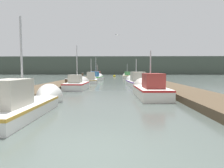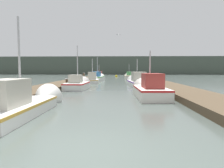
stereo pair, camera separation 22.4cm
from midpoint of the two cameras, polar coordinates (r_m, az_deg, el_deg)
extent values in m
plane|color=#47514C|center=(4.59, -8.45, -18.75)|extent=(200.00, 200.00, 0.00)
cube|color=#4C3D2B|center=(21.14, -15.49, -0.32)|extent=(2.74, 40.00, 0.37)
cube|color=#4C3D2B|center=(20.75, 14.39, -0.38)|extent=(2.74, 40.00, 0.37)
cube|color=#424C42|center=(78.32, 0.88, 5.21)|extent=(120.00, 16.00, 6.41)
cube|color=silver|center=(8.36, -25.77, -6.81)|extent=(1.61, 4.58, 0.50)
cube|color=gold|center=(8.33, -25.81, -5.52)|extent=(1.64, 4.61, 0.10)
cone|color=silver|center=(10.95, -18.94, -4.10)|extent=(1.52, 1.16, 1.52)
cube|color=#B2AD9E|center=(7.76, -27.85, -2.30)|extent=(0.97, 1.72, 0.95)
cylinder|color=#B2B2B7|center=(8.54, -25.12, 6.26)|extent=(0.08, 0.08, 3.30)
cube|color=silver|center=(12.69, 10.61, -2.43)|extent=(1.88, 4.15, 0.68)
cube|color=red|center=(12.66, 10.63, -1.17)|extent=(1.91, 4.19, 0.10)
cone|color=silver|center=(15.14, 8.75, -1.35)|extent=(1.67, 0.97, 1.64)
cube|color=#99332D|center=(12.13, 11.13, 0.94)|extent=(1.15, 1.69, 0.87)
cylinder|color=#B2B2B7|center=(12.91, 10.43, 4.28)|extent=(0.08, 0.08, 2.29)
cube|color=silver|center=(18.01, -10.45, -0.58)|extent=(1.75, 3.71, 0.62)
cube|color=red|center=(18.00, -10.46, 0.21)|extent=(1.78, 3.74, 0.10)
cone|color=silver|center=(20.14, -9.03, -0.07)|extent=(1.59, 0.74, 1.57)
cube|color=#B2AD9E|center=(17.53, -10.82, 1.45)|extent=(1.06, 1.14, 0.70)
cylinder|color=#B2B2B7|center=(18.23, -10.33, 5.63)|extent=(0.08, 0.08, 3.29)
cube|color=silver|center=(22.11, 6.75, 0.21)|extent=(2.12, 4.86, 0.53)
cube|color=#6527A3|center=(22.10, 6.76, 0.74)|extent=(2.15, 4.90, 0.10)
cone|color=silver|center=(24.90, 5.58, 0.66)|extent=(1.70, 1.07, 1.62)
cube|color=#B2AD9E|center=(21.49, 7.05, 2.14)|extent=(1.50, 1.83, 1.01)
cylinder|color=#B2B2B7|center=(22.41, 6.62, 4.01)|extent=(0.08, 0.08, 2.40)
cube|color=silver|center=(26.62, -6.24, 0.81)|extent=(1.92, 3.75, 0.47)
cube|color=olive|center=(26.61, -6.24, 1.19)|extent=(1.95, 3.78, 0.10)
cone|color=silver|center=(28.85, -6.06, 1.07)|extent=(1.58, 1.01, 1.51)
cube|color=#B2AD9E|center=(26.13, -6.29, 2.35)|extent=(1.16, 1.45, 0.99)
cylinder|color=#B2B2B7|center=(26.84, -6.24, 4.26)|extent=(0.08, 0.08, 2.73)
cube|color=silver|center=(31.79, -4.93, 1.56)|extent=(2.04, 3.91, 0.68)
cube|color=#189D16|center=(31.78, -4.93, 2.06)|extent=(2.07, 3.95, 0.10)
cone|color=silver|center=(34.10, -4.09, 1.74)|extent=(1.66, 1.12, 1.57)
cube|color=#2D6699|center=(31.31, -5.12, 2.88)|extent=(1.29, 1.59, 0.81)
cylinder|color=#B2B2B7|center=(32.04, -4.84, 4.89)|extent=(0.08, 0.08, 3.03)
cube|color=silver|center=(37.23, -4.45, 1.76)|extent=(1.70, 4.35, 0.45)
cube|color=#A37825|center=(37.22, -4.45, 2.01)|extent=(1.73, 4.38, 0.10)
cone|color=silver|center=(39.89, -4.12, 1.92)|extent=(1.57, 1.03, 1.55)
cube|color=#99332D|center=(36.67, -4.53, 2.88)|extent=(1.24, 1.75, 1.03)
cylinder|color=#B2B2B7|center=(37.52, -4.42, 3.82)|extent=(0.08, 0.08, 2.22)
cube|color=silver|center=(40.74, 4.21, 2.10)|extent=(1.87, 4.92, 0.63)
cube|color=olive|center=(40.73, 4.21, 2.46)|extent=(1.90, 4.95, 0.10)
cone|color=silver|center=(43.68, 4.10, 2.24)|extent=(1.70, 1.05, 1.68)
cube|color=#387A42|center=(40.11, 4.24, 3.03)|extent=(1.10, 1.42, 0.72)
cylinder|color=#B2B2B7|center=(41.08, 4.21, 4.15)|extent=(0.08, 0.08, 2.28)
cylinder|color=#473523|center=(24.86, 9.49, 1.38)|extent=(0.20, 0.20, 1.19)
cylinder|color=silver|center=(24.83, 9.51, 2.80)|extent=(0.23, 0.23, 0.04)
cylinder|color=#473523|center=(28.13, -8.66, 1.79)|extent=(0.25, 0.25, 1.28)
cylinder|color=silver|center=(28.11, -8.68, 3.13)|extent=(0.29, 0.29, 0.04)
cylinder|color=#473523|center=(28.40, 8.01, 1.57)|extent=(0.26, 0.26, 1.03)
cylinder|color=silver|center=(28.38, 8.02, 2.65)|extent=(0.30, 0.30, 0.04)
cylinder|color=#473523|center=(18.76, -13.14, 0.00)|extent=(0.32, 0.32, 0.91)
cylinder|color=silver|center=(18.73, -13.16, 1.45)|extent=(0.36, 0.36, 0.04)
sphere|color=gold|center=(48.60, 0.54, 2.26)|extent=(0.59, 0.59, 0.59)
cylinder|color=black|center=(48.58, 0.54, 2.90)|extent=(0.06, 0.06, 0.50)
ellipsoid|color=white|center=(24.86, 1.26, 13.85)|extent=(0.26, 0.31, 0.12)
cube|color=gray|center=(24.79, 0.98, 13.92)|extent=(0.30, 0.24, 0.07)
cube|color=gray|center=(24.93, 1.54, 13.87)|extent=(0.30, 0.24, 0.07)
camera|label=1|loc=(0.11, -90.42, -0.03)|focal=32.00mm
camera|label=2|loc=(0.11, 89.58, 0.03)|focal=32.00mm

